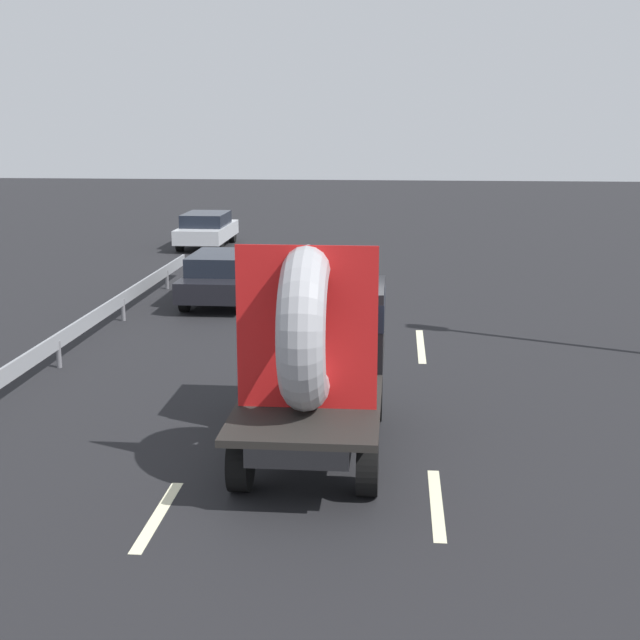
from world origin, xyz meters
TOP-DOWN VIEW (x-y plane):
  - ground_plane at (0.00, 0.00)m, footprint 120.00×120.00m
  - flatbed_truck at (0.13, -0.45)m, footprint 2.02×4.76m
  - distant_sedan at (-3.38, 9.92)m, footprint 1.78×4.15m
  - guardrail at (-5.41, 5.31)m, footprint 0.10×16.88m
  - lane_dash_left_near at (-1.63, -3.25)m, footprint 0.16×2.03m
  - lane_dash_left_far at (-1.63, 4.91)m, footprint 0.16×2.17m
  - lane_dash_right_near at (1.89, -2.59)m, footprint 0.16×2.18m
  - lane_dash_right_far at (1.89, 5.57)m, footprint 0.16×2.92m
  - oncoming_car at (-6.10, 20.34)m, footprint 1.77×4.12m

SIDE VIEW (x-z plane):
  - ground_plane at x=0.00m, z-range 0.00..0.00m
  - lane_dash_left_near at x=-1.63m, z-range 0.00..0.01m
  - lane_dash_left_far at x=-1.63m, z-range 0.00..0.01m
  - lane_dash_right_near at x=1.89m, z-range 0.00..0.01m
  - lane_dash_right_far at x=1.89m, z-range 0.00..0.01m
  - guardrail at x=-5.41m, z-range 0.18..0.89m
  - oncoming_car at x=-6.10m, z-range 0.05..1.39m
  - distant_sedan at x=-3.38m, z-range 0.05..1.40m
  - flatbed_truck at x=0.13m, z-range -0.05..3.23m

